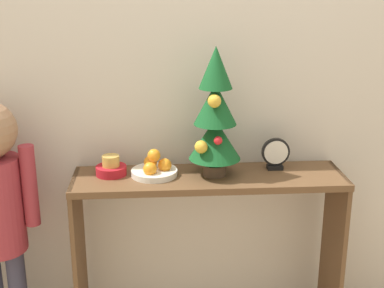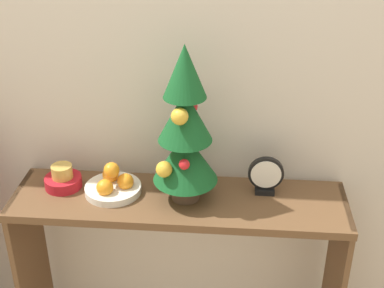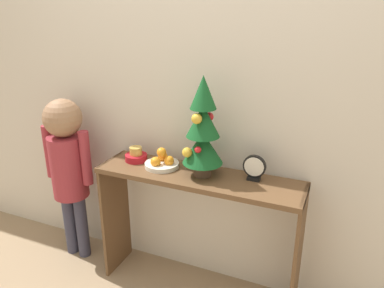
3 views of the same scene
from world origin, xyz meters
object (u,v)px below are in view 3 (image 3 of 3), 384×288
at_px(desk_clock, 254,168).
at_px(fruit_bowl, 162,162).
at_px(mini_tree, 203,130).
at_px(child_figure, 68,160).
at_px(singing_bowl, 136,156).

bearing_deg(desk_clock, fruit_bowl, -175.91).
bearing_deg(mini_tree, child_figure, -178.84).
xyz_separation_m(mini_tree, desk_clock, (0.29, 0.05, -0.20)).
height_order(mini_tree, desk_clock, mini_tree).
bearing_deg(singing_bowl, desk_clock, 1.45).
bearing_deg(fruit_bowl, child_figure, -177.29).
bearing_deg(fruit_bowl, mini_tree, -2.91).
distance_m(mini_tree, fruit_bowl, 0.36).
distance_m(desk_clock, child_figure, 1.26).
height_order(desk_clock, child_figure, child_figure).
bearing_deg(fruit_bowl, desk_clock, 4.09).
height_order(mini_tree, child_figure, mini_tree).
xyz_separation_m(singing_bowl, child_figure, (-0.50, -0.05, -0.09)).
distance_m(mini_tree, desk_clock, 0.35).
distance_m(mini_tree, singing_bowl, 0.52).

